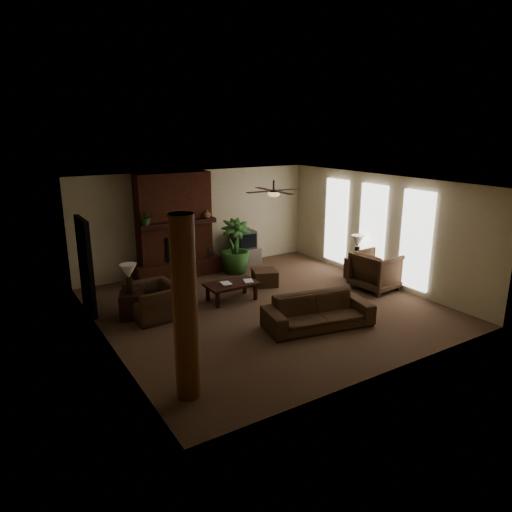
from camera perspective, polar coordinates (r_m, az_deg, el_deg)
room_shell at (r=10.09m, az=1.20°, el=1.12°), size 7.00×7.00×7.00m
fireplace at (r=12.58m, az=-9.96°, el=2.66°), size 2.40×0.70×2.80m
windows at (r=12.41m, az=14.16°, el=3.17°), size 0.08×3.65×2.35m
log_column at (r=6.74m, az=-8.77°, el=-6.57°), size 0.36×0.36×2.80m
doorway at (r=10.55m, az=-20.30°, el=-1.19°), size 0.10×1.00×2.10m
ceiling_fan at (r=10.33m, az=2.20°, el=7.85°), size 1.35×1.35×0.37m
sofa at (r=9.46m, az=7.71°, el=-6.18°), size 2.30×1.07×0.87m
armchair_left at (r=10.06m, az=-12.60°, el=-4.81°), size 0.78×1.14×0.96m
armchair_right at (r=11.86m, az=14.77°, el=-1.56°), size 1.04×1.10×1.06m
coffee_table at (r=10.78m, az=-3.04°, el=-3.63°), size 1.20×0.70×0.43m
ottoman at (r=11.87m, az=1.08°, el=-2.67°), size 0.77×0.77×0.40m
tv_stand at (r=13.66m, az=-1.31°, el=0.01°), size 0.91×0.60×0.50m
tv at (r=13.49m, az=-1.52°, el=2.05°), size 0.69×0.57×0.52m
floor_vase at (r=13.04m, az=-6.03°, el=-0.00°), size 0.34×0.34×0.77m
floor_plant at (r=12.83m, az=-2.55°, el=-0.24°), size 1.10×1.63×0.84m
side_table_left at (r=10.19m, az=-15.06°, el=-5.93°), size 0.65×0.65×0.55m
lamp_left at (r=9.93m, az=-15.47°, el=-2.08°), size 0.46×0.46×0.65m
side_table_right at (r=12.60m, az=12.30°, el=-1.59°), size 0.62×0.62×0.55m
lamp_right at (r=12.41m, az=12.47°, el=1.62°), size 0.44×0.44×0.65m
mantel_plant at (r=11.90m, az=-13.45°, el=4.53°), size 0.44×0.48×0.33m
mantel_vase at (r=12.56m, az=-6.11°, el=5.19°), size 0.24×0.25×0.22m
book_a at (r=10.62m, az=-4.29°, el=-2.81°), size 0.22×0.06×0.29m
book_b at (r=10.79m, az=-1.51°, el=-2.47°), size 0.21×0.09×0.29m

